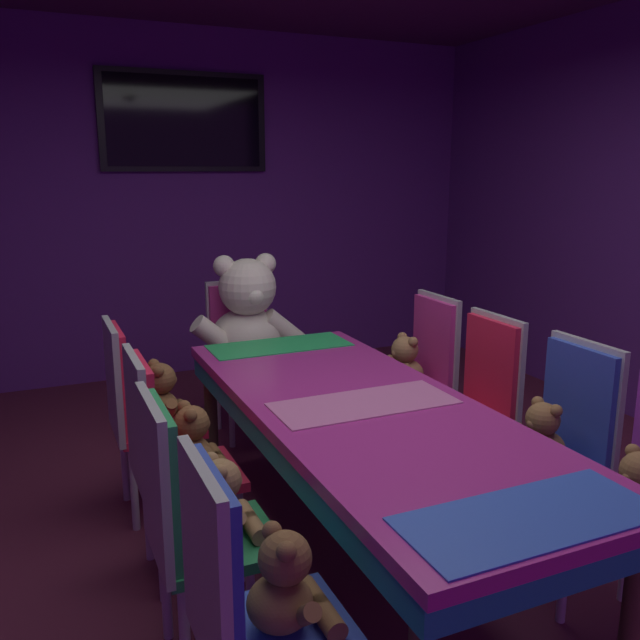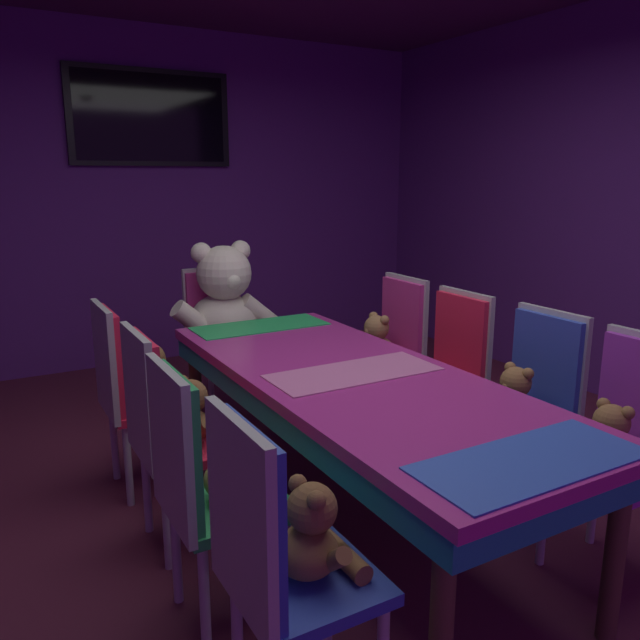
% 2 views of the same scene
% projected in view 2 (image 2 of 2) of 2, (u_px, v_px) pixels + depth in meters
% --- Properties ---
extents(ground_plane, '(7.90, 7.90, 0.00)m').
position_uv_depth(ground_plane, '(352.00, 524.00, 2.94)').
color(ground_plane, '#591E33').
extents(wall_back, '(5.20, 0.12, 2.80)m').
position_uv_depth(wall_back, '(153.00, 198.00, 5.33)').
color(wall_back, '#59267F').
rests_on(wall_back, ground_plane).
extents(banquet_table, '(0.90, 2.37, 0.75)m').
position_uv_depth(banquet_table, '(354.00, 392.00, 2.79)').
color(banquet_table, '#B22D8C').
rests_on(banquet_table, ground_plane).
extents(chair_left_0, '(0.42, 0.41, 0.98)m').
position_uv_depth(chair_left_0, '(268.00, 547.00, 1.72)').
color(chair_left_0, '#2D47B2').
rests_on(chair_left_0, ground_plane).
extents(teddy_left_0, '(0.24, 0.31, 0.30)m').
position_uv_depth(teddy_left_0, '(313.00, 536.00, 1.80)').
color(teddy_left_0, brown).
rests_on(teddy_left_0, chair_left_0).
extents(chair_left_1, '(0.42, 0.41, 0.98)m').
position_uv_depth(chair_left_1, '(195.00, 473.00, 2.15)').
color(chair_left_1, '#268C4C').
rests_on(chair_left_1, ground_plane).
extents(teddy_left_1, '(0.24, 0.31, 0.29)m').
position_uv_depth(teddy_left_1, '(234.00, 467.00, 2.23)').
color(teddy_left_1, '#9E7247').
rests_on(teddy_left_1, chair_left_1).
extents(chair_left_2, '(0.42, 0.41, 0.98)m').
position_uv_depth(chair_left_2, '(159.00, 419.00, 2.63)').
color(chair_left_2, red).
rests_on(chair_left_2, ground_plane).
extents(teddy_left_2, '(0.24, 0.31, 0.29)m').
position_uv_depth(teddy_left_2, '(193.00, 415.00, 2.70)').
color(teddy_left_2, brown).
rests_on(teddy_left_2, chair_left_2).
extents(chair_left_3, '(0.42, 0.41, 0.98)m').
position_uv_depth(chair_left_3, '(123.00, 380.00, 3.13)').
color(chair_left_3, red).
rests_on(chair_left_3, ground_plane).
extents(teddy_left_3, '(0.26, 0.33, 0.31)m').
position_uv_depth(teddy_left_3, '(152.00, 376.00, 3.20)').
color(teddy_left_3, brown).
rests_on(teddy_left_3, chair_left_3).
extents(chair_right_0, '(0.42, 0.41, 0.98)m').
position_uv_depth(chair_right_0, '(632.00, 431.00, 2.51)').
color(chair_right_0, purple).
rests_on(chair_right_0, ground_plane).
extents(teddy_right_0, '(0.23, 0.30, 0.28)m').
position_uv_depth(teddy_right_0, '(608.00, 442.00, 2.44)').
color(teddy_right_0, olive).
rests_on(teddy_right_0, chair_right_0).
extents(chair_right_1, '(0.42, 0.41, 0.98)m').
position_uv_depth(chair_right_1, '(536.00, 392.00, 2.96)').
color(chair_right_1, '#2D47B2').
rests_on(chair_right_1, ground_plane).
extents(teddy_right_1, '(0.24, 0.31, 0.29)m').
position_uv_depth(teddy_right_1, '(514.00, 400.00, 2.89)').
color(teddy_right_1, olive).
rests_on(teddy_right_1, chair_right_1).
extents(chair_right_2, '(0.42, 0.41, 0.98)m').
position_uv_depth(chair_right_2, '(452.00, 362.00, 3.42)').
color(chair_right_2, red).
rests_on(chair_right_2, ground_plane).
extents(chair_right_3, '(0.42, 0.41, 0.98)m').
position_uv_depth(chair_right_3, '(395.00, 339.00, 3.91)').
color(chair_right_3, '#CC338C').
rests_on(chair_right_3, ground_plane).
extents(teddy_right_3, '(0.26, 0.33, 0.31)m').
position_uv_depth(teddy_right_3, '(375.00, 343.00, 3.84)').
color(teddy_right_3, '#9E7247').
rests_on(teddy_right_3, chair_right_3).
extents(throne_chair, '(0.41, 0.42, 0.98)m').
position_uv_depth(throne_chair, '(217.00, 325.00, 4.27)').
color(throne_chair, '#CC338C').
rests_on(throne_chair, ground_plane).
extents(king_teddy_bear, '(0.76, 0.59, 0.72)m').
position_uv_depth(king_teddy_bear, '(226.00, 306.00, 4.08)').
color(king_teddy_bear, silver).
rests_on(king_teddy_bear, throne_chair).
extents(wall_tv, '(1.32, 0.06, 0.77)m').
position_uv_depth(wall_tv, '(151.00, 118.00, 5.11)').
color(wall_tv, black).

